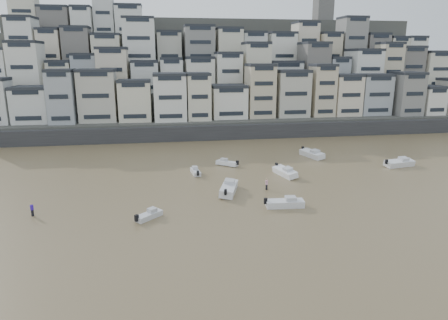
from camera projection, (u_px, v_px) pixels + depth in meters
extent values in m
plane|color=brown|center=(243.00, 297.00, 33.51)|extent=(400.00, 400.00, 0.00)
cube|color=#38383A|center=(228.00, 132.00, 96.68)|extent=(140.00, 3.00, 3.50)
cube|color=#4C4C47|center=(243.00, 125.00, 104.08)|extent=(140.00, 14.00, 4.00)
cube|color=#4C4C47|center=(234.00, 108.00, 114.78)|extent=(140.00, 14.00, 10.00)
cube|color=#4C4C47|center=(227.00, 91.00, 125.22)|extent=(140.00, 14.00, 18.00)
cube|color=#4C4C47|center=(221.00, 76.00, 135.67)|extent=(140.00, 16.00, 26.00)
cube|color=#4C4C47|center=(216.00, 66.00, 148.28)|extent=(140.00, 18.00, 32.00)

